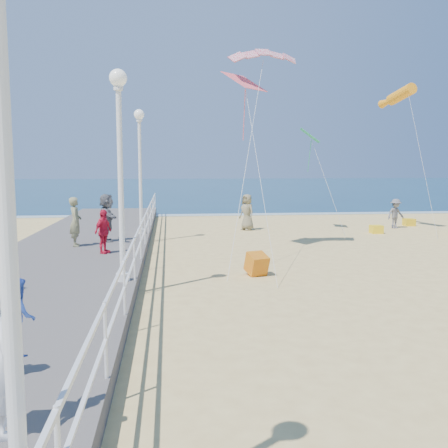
{
  "coord_description": "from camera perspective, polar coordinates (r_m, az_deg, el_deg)",
  "views": [
    {
      "loc": [
        -4.15,
        -12.82,
        3.37
      ],
      "look_at": [
        -2.5,
        2.0,
        1.6
      ],
      "focal_mm": 40.0,
      "sensor_mm": 36.0,
      "label": 1
    }
  ],
  "objects": [
    {
      "name": "box_kite",
      "position": [
        15.32,
        3.75,
        -4.8
      ],
      "size": [
        0.75,
        0.85,
        0.74
      ],
      "primitive_type": "cube",
      "rotation": [
        0.31,
        0.0,
        0.33
      ],
      "color": "#C63D0B",
      "rests_on": "ground"
    },
    {
      "name": "boardwalk",
      "position": [
        13.62,
        -20.56,
        -7.12
      ],
      "size": [
        5.0,
        44.0,
        0.4
      ],
      "primitive_type": "cube",
      "color": "#635E5A",
      "rests_on": "ground"
    },
    {
      "name": "kite_diamond_green",
      "position": [
        25.92,
        9.78,
        9.93
      ],
      "size": [
        1.18,
        1.35,
        0.71
      ],
      "primitive_type": "cube",
      "rotation": [
        0.64,
        0.0,
        1.35
      ],
      "color": "#24AB69"
    },
    {
      "name": "beach_walker_c",
      "position": [
        25.89,
        2.64,
        1.36
      ],
      "size": [
        1.01,
        1.09,
        1.87
      ],
      "primitive_type": "imported",
      "rotation": [
        0.0,
        0.0,
        -0.97
      ],
      "color": "#7C7456",
      "rests_on": "ground"
    },
    {
      "name": "woman_holding_toddler",
      "position": [
        6.17,
        -23.98,
        -13.88
      ],
      "size": [
        0.62,
        0.73,
        1.71
      ],
      "primitive_type": "imported",
      "rotation": [
        0.0,
        0.0,
        1.98
      ],
      "color": "white",
      "rests_on": "boardwalk"
    },
    {
      "name": "spectator_3",
      "position": [
        17.25,
        -13.63,
        -0.84
      ],
      "size": [
        0.72,
        0.94,
        1.49
      ],
      "primitive_type": "imported",
      "rotation": [
        0.0,
        0.0,
        1.1
      ],
      "color": "red",
      "rests_on": "boardwalk"
    },
    {
      "name": "surf_line",
      "position": [
        33.74,
        0.73,
        1.08
      ],
      "size": [
        160.0,
        1.2,
        0.04
      ],
      "primitive_type": "cube",
      "color": "silver",
      "rests_on": "ground"
    },
    {
      "name": "kite_parafoil",
      "position": [
        19.83,
        4.51,
        18.99
      ],
      "size": [
        2.58,
        0.94,
        0.65
      ],
      "primitive_type": null,
      "rotation": [
        0.44,
        0.0,
        0.0
      ],
      "color": "red"
    },
    {
      "name": "beach_chair_right",
      "position": [
        29.61,
        20.39,
        0.19
      ],
      "size": [
        0.55,
        0.55,
        0.4
      ],
      "primitive_type": "cube",
      "color": "yellow",
      "rests_on": "ground"
    },
    {
      "name": "kite_diamond_pink",
      "position": [
        19.48,
        2.34,
        15.94
      ],
      "size": [
        1.82,
        1.81,
        0.73
      ],
      "primitive_type": "cube",
      "rotation": [
        0.54,
        0.0,
        0.76
      ],
      "color": "#FE5D69"
    },
    {
      "name": "railing",
      "position": [
        13.03,
        -10.24,
        -2.71
      ],
      "size": [
        0.05,
        42.0,
        0.55
      ],
      "color": "white",
      "rests_on": "boardwalk"
    },
    {
      "name": "beach_chair_left",
      "position": [
        25.84,
        17.01,
        -0.58
      ],
      "size": [
        0.55,
        0.55,
        0.4
      ],
      "primitive_type": "cube",
      "color": "yellow",
      "rests_on": "ground"
    },
    {
      "name": "spectator_6",
      "position": [
        19.03,
        -16.61,
        0.25
      ],
      "size": [
        0.52,
        0.71,
        1.81
      ],
      "primitive_type": "imported",
      "rotation": [
        0.0,
        0.0,
        1.71
      ],
      "color": "#808058",
      "rests_on": "boardwalk"
    },
    {
      "name": "lamp_post_far",
      "position": [
        21.86,
        -9.59,
        7.44
      ],
      "size": [
        0.44,
        0.44,
        5.32
      ],
      "color": "white",
      "rests_on": "boardwalk"
    },
    {
      "name": "toddler_held",
      "position": [
        6.13,
        -22.39,
        -9.67
      ],
      "size": [
        0.47,
        0.52,
        0.87
      ],
      "primitive_type": "imported",
      "rotation": [
        0.0,
        0.0,
        1.98
      ],
      "color": "blue",
      "rests_on": "boardwalk"
    },
    {
      "name": "kite_windsock",
      "position": [
        26.96,
        19.6,
        13.78
      ],
      "size": [
        1.06,
        2.98,
        1.14
      ],
      "primitive_type": "cylinder",
      "rotation": [
        1.36,
        0.0,
        0.17
      ],
      "color": "orange"
    },
    {
      "name": "spectator_5",
      "position": [
        19.93,
        -13.25,
        0.72
      ],
      "size": [
        0.94,
        1.81,
        1.86
      ],
      "primitive_type": "imported",
      "rotation": [
        0.0,
        0.0,
        1.81
      ],
      "color": "slate",
      "rests_on": "boardwalk"
    },
    {
      "name": "lamp_post_near",
      "position": [
        4.01,
        -24.09,
        10.37
      ],
      "size": [
        0.44,
        0.44,
        5.32
      ],
      "color": "white",
      "rests_on": "boardwalk"
    },
    {
      "name": "beach_walker_a",
      "position": [
        28.14,
        19.02,
        1.13
      ],
      "size": [
        1.14,
        0.85,
        1.57
      ],
      "primitive_type": "imported",
      "rotation": [
        0.0,
        0.0,
        0.28
      ],
      "color": "slate",
      "rests_on": "ground"
    },
    {
      "name": "lamp_post_mid",
      "position": [
        12.88,
        -11.81,
        7.92
      ],
      "size": [
        0.44,
        0.44,
        5.32
      ],
      "color": "white",
      "rests_on": "boardwalk"
    },
    {
      "name": "ground",
      "position": [
        13.89,
        11.33,
        -7.4
      ],
      "size": [
        160.0,
        160.0,
        0.0
      ],
      "primitive_type": "plane",
      "color": "#E8CB79",
      "rests_on": "ground"
    },
    {
      "name": "ocean",
      "position": [
        78.0,
        -3.32,
        4.28
      ],
      "size": [
        160.0,
        90.0,
        0.05
      ],
      "primitive_type": "cube",
      "color": "#0C304A",
      "rests_on": "ground"
    }
  ]
}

